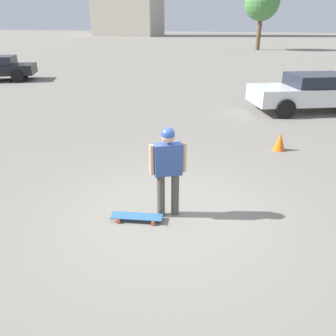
{
  "coord_description": "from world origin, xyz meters",
  "views": [
    {
      "loc": [
        1.56,
        -4.96,
        3.29
      ],
      "look_at": [
        0.0,
        0.0,
        0.95
      ],
      "focal_mm": 35.0,
      "sensor_mm": 36.0,
      "label": 1
    }
  ],
  "objects_px": {
    "person": "(168,165)",
    "car_parked_near": "(314,92)",
    "skateboard": "(137,217)",
    "traffic_cone": "(280,142)"
  },
  "relations": [
    {
      "from": "person",
      "to": "car_parked_near",
      "type": "xyz_separation_m",
      "value": [
        3.13,
        9.01,
        -0.24
      ]
    },
    {
      "from": "person",
      "to": "traffic_cone",
      "type": "bearing_deg",
      "value": 35.59
    },
    {
      "from": "person",
      "to": "car_parked_near",
      "type": "distance_m",
      "value": 9.54
    },
    {
      "from": "skateboard",
      "to": "traffic_cone",
      "type": "bearing_deg",
      "value": -129.88
    },
    {
      "from": "skateboard",
      "to": "traffic_cone",
      "type": "height_order",
      "value": "traffic_cone"
    },
    {
      "from": "person",
      "to": "traffic_cone",
      "type": "distance_m",
      "value": 4.6
    },
    {
      "from": "person",
      "to": "skateboard",
      "type": "height_order",
      "value": "person"
    },
    {
      "from": "person",
      "to": "traffic_cone",
      "type": "relative_size",
      "value": 3.43
    },
    {
      "from": "person",
      "to": "car_parked_near",
      "type": "bearing_deg",
      "value": 41.87
    },
    {
      "from": "car_parked_near",
      "to": "traffic_cone",
      "type": "height_order",
      "value": "car_parked_near"
    }
  ]
}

